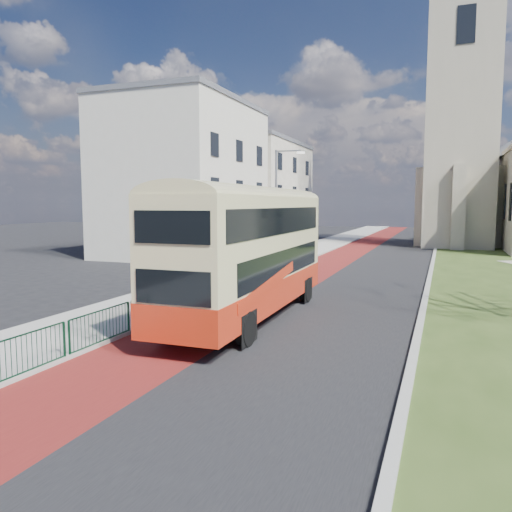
% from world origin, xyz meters
% --- Properties ---
extents(ground, '(160.00, 160.00, 0.00)m').
position_xyz_m(ground, '(0.00, 0.00, 0.00)').
color(ground, black).
rests_on(ground, ground).
extents(road_carriageway, '(9.00, 120.00, 0.01)m').
position_xyz_m(road_carriageway, '(1.50, 20.00, 0.01)').
color(road_carriageway, black).
rests_on(road_carriageway, ground).
extents(bus_lane, '(3.40, 120.00, 0.01)m').
position_xyz_m(bus_lane, '(-1.20, 20.00, 0.01)').
color(bus_lane, '#591414').
rests_on(bus_lane, ground).
extents(pavement_west, '(4.00, 120.00, 0.12)m').
position_xyz_m(pavement_west, '(-5.00, 20.00, 0.06)').
color(pavement_west, gray).
rests_on(pavement_west, ground).
extents(kerb_west, '(0.25, 120.00, 0.13)m').
position_xyz_m(kerb_west, '(-3.00, 20.00, 0.07)').
color(kerb_west, '#999993').
rests_on(kerb_west, ground).
extents(kerb_east, '(0.25, 80.00, 0.13)m').
position_xyz_m(kerb_east, '(6.10, 22.00, 0.07)').
color(kerb_east, '#999993').
rests_on(kerb_east, ground).
extents(pedestrian_railing, '(0.07, 24.00, 1.12)m').
position_xyz_m(pedestrian_railing, '(-2.95, 4.00, 0.55)').
color(pedestrian_railing, '#0B331D').
rests_on(pedestrian_railing, ground).
extents(street_block_near, '(10.30, 14.30, 13.00)m').
position_xyz_m(street_block_near, '(-14.00, 22.00, 6.51)').
color(street_block_near, beige).
rests_on(street_block_near, ground).
extents(street_block_far, '(10.30, 16.30, 11.50)m').
position_xyz_m(street_block_far, '(-14.00, 38.00, 5.76)').
color(street_block_far, '#B8AF9B').
rests_on(street_block_far, ground).
extents(streetlamp, '(2.13, 0.18, 8.00)m').
position_xyz_m(streetlamp, '(-4.35, 18.00, 4.59)').
color(streetlamp, gray).
rests_on(streetlamp, pavement_west).
extents(bus, '(2.83, 11.53, 4.80)m').
position_xyz_m(bus, '(-0.03, 1.36, 2.74)').
color(bus, '#B12610').
rests_on(bus, ground).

